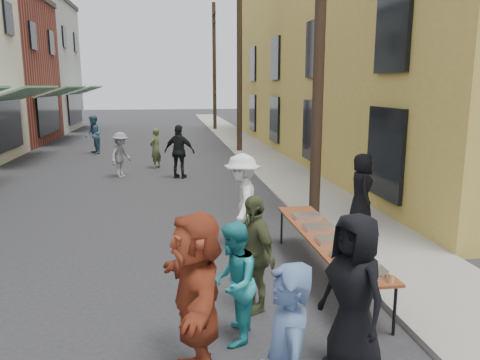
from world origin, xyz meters
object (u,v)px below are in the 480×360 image
object	(u,v)px
serving_table	(326,239)
server	(362,188)
utility_pole_mid	(239,58)
utility_pole_near	(320,27)
utility_pole_far	(214,68)
guest_front_c	(233,283)
guest_front_a	(354,293)
catering_tray_sausage	(368,273)

from	to	relation	value
serving_table	server	distance (m)	3.32
utility_pole_mid	serving_table	size ratio (longest dim) A/B	2.25
utility_pole_near	utility_pole_far	distance (m)	24.00
utility_pole_far	guest_front_c	world-z (taller)	utility_pole_far
guest_front_c	server	world-z (taller)	server
utility_pole_far	guest_front_a	world-z (taller)	utility_pole_far
server	serving_table	bearing A→B (deg)	158.81
utility_pole_far	server	world-z (taller)	utility_pole_far
serving_table	guest_front_a	bearing A→B (deg)	-102.28
server	utility_pole_near	bearing A→B (deg)	63.68
utility_pole_mid	serving_table	xyz separation A→B (m)	(-0.91, -15.47, -3.79)
utility_pole_far	catering_tray_sausage	distance (m)	29.37
utility_pole_mid	guest_front_c	distance (m)	17.76
catering_tray_sausage	server	distance (m)	4.78
utility_pole_near	guest_front_a	bearing A→B (deg)	-103.70
catering_tray_sausage	guest_front_c	size ratio (longest dim) A/B	0.32
guest_front_a	utility_pole_near	bearing A→B (deg)	145.42
utility_pole_mid	guest_front_a	size ratio (longest dim) A/B	4.87
utility_pole_far	serving_table	xyz separation A→B (m)	(-0.91, -27.47, -3.79)
guest_front_c	server	size ratio (longest dim) A/B	0.97
guest_front_a	serving_table	bearing A→B (deg)	146.84
utility_pole_mid	server	size ratio (longest dim) A/B	5.59
catering_tray_sausage	utility_pole_mid	bearing A→B (deg)	86.95
utility_pole_far	guest_front_c	size ratio (longest dim) A/B	5.76
catering_tray_sausage	server	world-z (taller)	server
utility_pole_far	guest_front_a	size ratio (longest dim) A/B	4.87
utility_pole_mid	server	world-z (taller)	utility_pole_mid
utility_pole_far	catering_tray_sausage	bearing A→B (deg)	-91.79
utility_pole_mid	server	bearing A→B (deg)	-86.01
serving_table	server	size ratio (longest dim) A/B	2.48
guest_front_c	utility_pole_near	bearing A→B (deg)	167.39
utility_pole_far	utility_pole_near	bearing A→B (deg)	-90.00
utility_pole_far	server	bearing A→B (deg)	-87.95
utility_pole_near	serving_table	distance (m)	5.22
guest_front_a	guest_front_c	world-z (taller)	guest_front_a
utility_pole_near	server	distance (m)	3.77
serving_table	guest_front_a	size ratio (longest dim) A/B	2.16
guest_front_a	utility_pole_mid	bearing A→B (deg)	154.50
utility_pole_near	utility_pole_mid	size ratio (longest dim) A/B	1.00
catering_tray_sausage	guest_front_c	bearing A→B (deg)	-178.81
catering_tray_sausage	guest_front_a	xyz separation A→B (m)	(-0.54, -0.84, 0.13)
utility_pole_near	catering_tray_sausage	world-z (taller)	utility_pole_near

